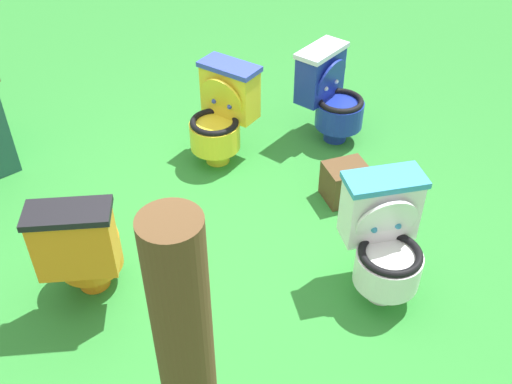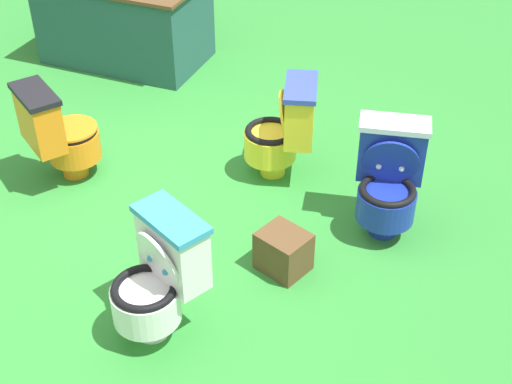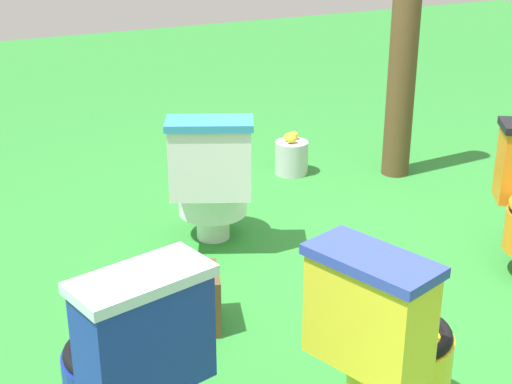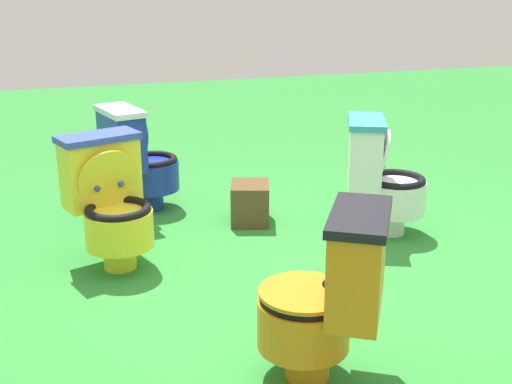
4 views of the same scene
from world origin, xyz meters
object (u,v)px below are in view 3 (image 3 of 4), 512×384
object	(u,v)px
toilet_white	(211,179)
wooden_post	(404,52)
toilet_yellow	(386,337)
lemon_bucket	(291,156)
small_crate	(186,300)
toilet_blue	(130,357)

from	to	relation	value
toilet_white	wooden_post	world-z (taller)	wooden_post
toilet_yellow	lemon_bucket	bearing A→B (deg)	140.42
toilet_yellow	small_crate	distance (m)	1.03
toilet_blue	toilet_white	bearing A→B (deg)	43.81
toilet_blue	small_crate	size ratio (longest dim) A/B	2.55
small_crate	toilet_blue	bearing A→B (deg)	56.21
toilet_blue	small_crate	distance (m)	0.82
toilet_white	lemon_bucket	distance (m)	1.18
wooden_post	small_crate	xyz separation A→B (m)	(1.92, 1.16, -0.69)
wooden_post	small_crate	size ratio (longest dim) A/B	5.75
wooden_post	small_crate	bearing A→B (deg)	31.18
toilet_white	toilet_yellow	world-z (taller)	same
lemon_bucket	toilet_white	bearing A→B (deg)	40.48
toilet_blue	lemon_bucket	size ratio (longest dim) A/B	2.63
toilet_blue	small_crate	bearing A→B (deg)	42.10
toilet_yellow	wooden_post	size ratio (longest dim) A/B	0.44
toilet_blue	wooden_post	xyz separation A→B (m)	(-2.36, -1.82, 0.44)
wooden_post	toilet_yellow	bearing A→B (deg)	53.63
toilet_blue	lemon_bucket	distance (m)	2.75
small_crate	lemon_bucket	distance (m)	1.96
wooden_post	lemon_bucket	xyz separation A→B (m)	(0.62, -0.30, -0.70)
toilet_yellow	toilet_white	bearing A→B (deg)	160.20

